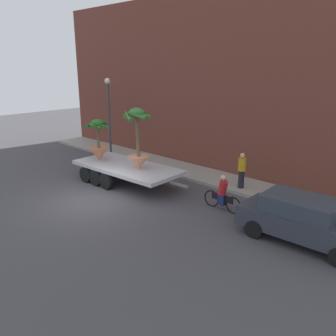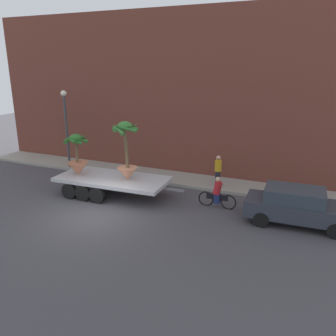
{
  "view_description": "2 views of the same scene",
  "coord_description": "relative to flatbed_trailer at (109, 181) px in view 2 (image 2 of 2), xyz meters",
  "views": [
    {
      "loc": [
        12.4,
        -8.22,
        5.85
      ],
      "look_at": [
        1.79,
        2.88,
        1.26
      ],
      "focal_mm": 37.57,
      "sensor_mm": 36.0,
      "label": 1
    },
    {
      "loc": [
        8.54,
        -11.61,
        6.52
      ],
      "look_at": [
        2.44,
        2.45,
        1.86
      ],
      "focal_mm": 36.74,
      "sensor_mm": 36.0,
      "label": 2
    }
  ],
  "objects": [
    {
      "name": "sidewalk",
      "position": [
        0.9,
        3.63,
        -0.69
      ],
      "size": [
        24.0,
        2.2,
        0.15
      ],
      "primitive_type": "cube",
      "color": "gray",
      "rests_on": "ground"
    },
    {
      "name": "potted_palm_middle",
      "position": [
        -1.65,
        -0.29,
        1.09
      ],
      "size": [
        1.32,
        1.22,
        2.14
      ],
      "color": "#C17251",
      "rests_on": "flatbed_trailer"
    },
    {
      "name": "potted_palm_rear",
      "position": [
        1.12,
        -0.01,
        1.52
      ],
      "size": [
        1.32,
        1.42,
        2.92
      ],
      "color": "tan",
      "rests_on": "flatbed_trailer"
    },
    {
      "name": "building_facade",
      "position": [
        0.9,
        5.33,
        4.0
      ],
      "size": [
        24.0,
        1.2,
        9.53
      ],
      "primitive_type": "cube",
      "color": "brown",
      "rests_on": "ground"
    },
    {
      "name": "ground_plane",
      "position": [
        0.9,
        -2.47,
        -0.77
      ],
      "size": [
        60.0,
        60.0,
        0.0
      ],
      "primitive_type": "plane",
      "color": "#423F44"
    },
    {
      "name": "street_lamp",
      "position": [
        -4.79,
        2.83,
        2.46
      ],
      "size": [
        0.36,
        0.36,
        4.83
      ],
      "color": "#383D42",
      "rests_on": "sidewalk"
    },
    {
      "name": "parked_car",
      "position": [
        9.13,
        0.24,
        0.06
      ],
      "size": [
        4.39,
        1.92,
        1.58
      ],
      "color": "#2D333D",
      "rests_on": "ground"
    },
    {
      "name": "pedestrian_near_gate",
      "position": [
        4.9,
        3.12,
        0.27
      ],
      "size": [
        0.36,
        0.36,
        1.71
      ],
      "color": "black",
      "rests_on": "sidewalk"
    },
    {
      "name": "cyclist",
      "position": [
        5.57,
        0.64,
        -0.1
      ],
      "size": [
        1.84,
        0.34,
        1.54
      ],
      "color": "black",
      "rests_on": "ground"
    },
    {
      "name": "flatbed_trailer",
      "position": [
        0.0,
        0.0,
        0.0
      ],
      "size": [
        6.76,
        2.76,
        0.98
      ],
      "color": "#B7BABF",
      "rests_on": "ground"
    }
  ]
}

